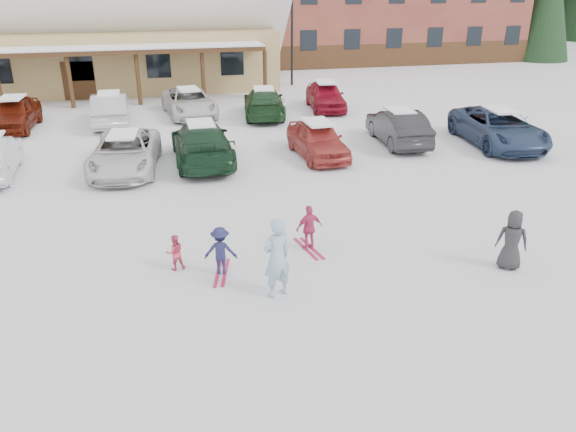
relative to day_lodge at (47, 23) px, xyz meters
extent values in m
plane|color=white|center=(9.00, -27.96, -3.94)|extent=(160.00, 160.00, 0.00)
cube|color=tan|center=(0.00, 0.04, -2.14)|extent=(28.00, 10.00, 3.60)
cube|color=#422814|center=(0.00, -6.16, -1.04)|extent=(25.20, 2.60, 0.25)
cube|color=maroon|center=(9.50, 10.04, 0.56)|extent=(7.00, 12.60, 9.00)
cube|color=#422814|center=(25.00, 3.08, -3.04)|extent=(24.00, 0.10, 1.80)
cylinder|color=black|center=(15.20, -3.09, -1.14)|extent=(0.16, 0.16, 5.60)
cylinder|color=black|center=(39.00, 4.04, -3.28)|extent=(0.60, 0.60, 1.32)
cylinder|color=black|center=(15.00, 16.04, -3.40)|extent=(0.60, 0.60, 1.08)
cylinder|color=black|center=(43.00, 18.04, -3.25)|extent=(0.60, 0.60, 1.38)
imported|color=#8DADC1|center=(8.54, -29.09, -2.99)|extent=(0.81, 0.68, 1.90)
imported|color=#CD3C59|center=(6.36, -27.31, -3.48)|extent=(0.50, 0.42, 0.93)
imported|color=#1C1C43|center=(7.43, -27.78, -3.33)|extent=(0.88, 0.63, 1.23)
cube|color=#B31943|center=(7.43, -27.78, -3.93)|extent=(0.52, 1.41, 0.03)
imported|color=#C32F5E|center=(9.87, -26.99, -3.32)|extent=(0.78, 0.43, 1.25)
cube|color=#B31943|center=(9.87, -26.99, -3.93)|extent=(0.45, 1.41, 0.03)
imported|color=#28282A|center=(14.42, -29.13, -3.18)|extent=(0.89, 0.80, 1.52)
imported|color=silver|center=(4.96, -19.03, -3.25)|extent=(2.80, 5.23, 1.40)
imported|color=#14321D|center=(7.83, -18.71, -3.17)|extent=(2.22, 5.35, 1.55)
imported|color=#A8342E|center=(12.39, -19.02, -3.23)|extent=(1.88, 4.25, 1.42)
imported|color=black|center=(16.29, -17.98, -3.20)|extent=(1.87, 4.60, 1.48)
imported|color=navy|center=(20.36, -19.15, -3.18)|extent=(3.08, 5.75, 1.53)
imported|color=#5D1709|center=(-0.28, -11.54, -3.19)|extent=(2.01, 4.53, 1.51)
imported|color=#B0AFB4|center=(4.07, -11.59, -3.18)|extent=(1.73, 4.68, 1.53)
imported|color=silver|center=(7.92, -10.56, -3.25)|extent=(2.84, 5.23, 1.39)
imported|color=#1B3E1F|center=(11.65, -11.63, -3.23)|extent=(2.71, 5.19, 1.44)
imported|color=maroon|center=(15.23, -10.71, -3.20)|extent=(2.22, 4.53, 1.49)
camera|label=1|loc=(6.24, -39.91, 2.76)|focal=35.00mm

